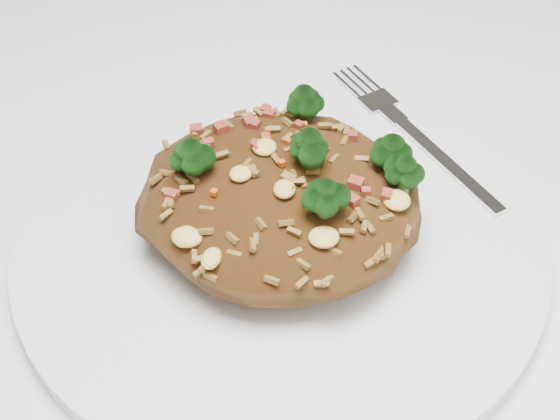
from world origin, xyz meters
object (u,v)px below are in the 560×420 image
(plate, at_px, (280,237))
(fried_rice, at_px, (282,188))
(fork, at_px, (422,141))
(dining_table, at_px, (348,412))

(plate, bearing_deg, fried_rice, 23.95)
(fork, bearing_deg, dining_table, -50.84)
(dining_table, xyz_separation_m, plate, (-0.05, 0.05, 0.10))
(plate, relative_size, fork, 2.24)
(fried_rice, distance_m, fork, 0.12)
(dining_table, bearing_deg, fried_rice, 136.61)
(dining_table, xyz_separation_m, fried_rice, (-0.05, 0.05, 0.14))
(dining_table, distance_m, fried_rice, 0.15)
(dining_table, height_order, fried_rice, fried_rice)
(plate, distance_m, fried_rice, 0.04)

